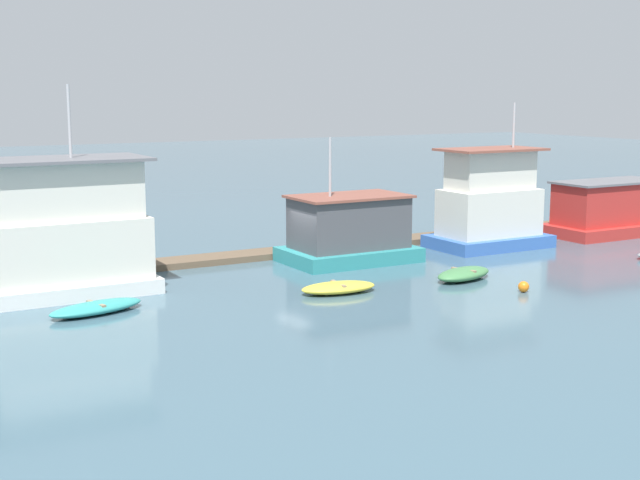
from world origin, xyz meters
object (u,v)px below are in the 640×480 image
(houseboat_blue, at_px, (489,205))
(dinghy_teal, at_px, (96,308))
(houseboat_teal, at_px, (349,231))
(mooring_post_near_right, at_px, (531,216))
(buoy_orange, at_px, (524,287))
(mooring_post_near_left, at_px, (95,260))
(dinghy_green, at_px, (464,274))
(dinghy_yellow, at_px, (338,287))
(houseboat_red, at_px, (609,210))
(houseboat_white, at_px, (64,232))

(houseboat_blue, xyz_separation_m, dinghy_teal, (-21.54, -3.83, -1.99))
(houseboat_teal, height_order, houseboat_blue, houseboat_blue)
(mooring_post_near_right, bearing_deg, buoy_orange, -133.72)
(houseboat_teal, xyz_separation_m, mooring_post_near_left, (-11.62, 1.81, -0.60))
(dinghy_green, height_order, mooring_post_near_left, mooring_post_near_left)
(houseboat_teal, bearing_deg, houseboat_blue, -1.32)
(dinghy_yellow, distance_m, mooring_post_near_left, 10.70)
(houseboat_teal, distance_m, buoy_orange, 9.53)
(houseboat_teal, xyz_separation_m, dinghy_green, (2.12, -5.98, -1.20))
(houseboat_red, xyz_separation_m, buoy_orange, (-14.24, -8.77, -1.17))
(dinghy_teal, bearing_deg, dinghy_green, -7.30)
(houseboat_teal, bearing_deg, houseboat_white, -179.02)
(houseboat_blue, bearing_deg, mooring_post_near_left, 174.27)
(dinghy_yellow, xyz_separation_m, mooring_post_near_left, (-7.79, 7.31, 0.64))
(mooring_post_near_left, bearing_deg, dinghy_yellow, -43.20)
(houseboat_teal, distance_m, dinghy_teal, 13.85)
(dinghy_green, bearing_deg, houseboat_red, 21.00)
(houseboat_blue, bearing_deg, dinghy_yellow, -156.44)
(dinghy_green, relative_size, buoy_orange, 7.61)
(buoy_orange, bearing_deg, dinghy_teal, 162.45)
(buoy_orange, bearing_deg, mooring_post_near_right, 46.28)
(buoy_orange, bearing_deg, houseboat_teal, 106.72)
(houseboat_red, distance_m, mooring_post_near_left, 28.66)
(houseboat_red, xyz_separation_m, mooring_post_near_left, (-28.58, 2.10, -0.54))
(dinghy_green, xyz_separation_m, mooring_post_near_left, (-13.73, 7.79, 0.60))
(dinghy_yellow, bearing_deg, dinghy_teal, 171.02)
(dinghy_yellow, bearing_deg, buoy_orange, -28.48)
(dinghy_green, xyz_separation_m, buoy_orange, (0.60, -3.07, -0.03))
(dinghy_teal, bearing_deg, mooring_post_near_right, 12.50)
(dinghy_yellow, distance_m, buoy_orange, 7.45)
(houseboat_blue, xyz_separation_m, mooring_post_near_left, (-19.96, 2.00, -1.34))
(houseboat_red, relative_size, dinghy_yellow, 2.25)
(houseboat_teal, distance_m, dinghy_green, 6.46)
(buoy_orange, bearing_deg, houseboat_blue, 57.60)
(houseboat_white, relative_size, dinghy_teal, 2.12)
(dinghy_yellow, bearing_deg, dinghy_green, -4.64)
(dinghy_green, distance_m, buoy_orange, 3.13)
(dinghy_teal, height_order, buoy_orange, buoy_orange)
(houseboat_blue, xyz_separation_m, houseboat_red, (8.62, -0.09, -0.80))
(mooring_post_near_left, distance_m, buoy_orange, 18.00)
(houseboat_white, bearing_deg, dinghy_yellow, -28.97)
(houseboat_white, bearing_deg, houseboat_red, -0.11)
(dinghy_teal, bearing_deg, buoy_orange, -17.55)
(houseboat_white, distance_m, houseboat_red, 30.33)
(houseboat_white, bearing_deg, mooring_post_near_right, 4.41)
(houseboat_red, bearing_deg, mooring_post_near_left, 175.80)
(dinghy_teal, bearing_deg, houseboat_red, 7.06)
(houseboat_white, xyz_separation_m, mooring_post_near_right, (26.46, 2.04, -1.47))
(houseboat_red, bearing_deg, houseboat_white, 179.89)
(dinghy_teal, distance_m, buoy_orange, 16.69)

